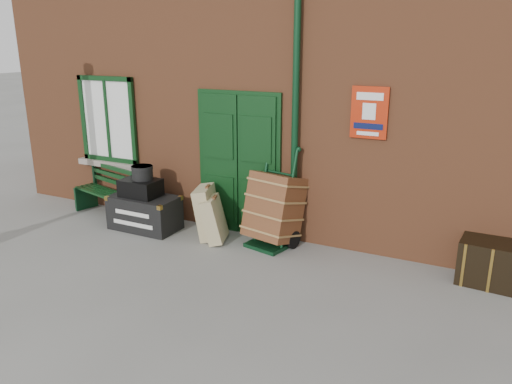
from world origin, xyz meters
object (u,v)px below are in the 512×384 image
Objects in this scene: houdini_trunk at (145,213)px; bench at (110,191)px; porter_trolley at (274,209)px; dark_trunk at (493,263)px.

bench is at bearing 165.86° from houdini_trunk.
porter_trolley reaches higher than dark_trunk.
porter_trolley is at bearing 16.65° from bench.
dark_trunk is at bearing 16.01° from bench.
houdini_trunk is at bearing -157.84° from porter_trolley.
dark_trunk reaches higher than houdini_trunk.
porter_trolley is 1.85× the size of dark_trunk.
bench reaches higher than dark_trunk.
porter_trolley is (2.17, 0.34, 0.29)m from houdini_trunk.
houdini_trunk is 0.76× the size of porter_trolley.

